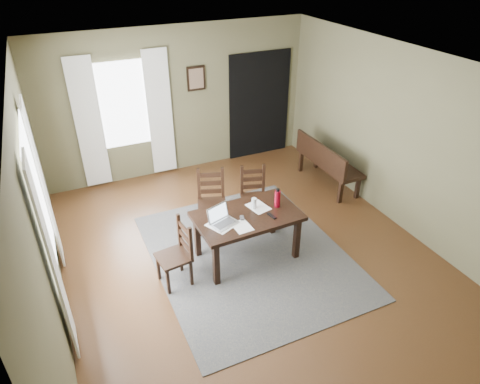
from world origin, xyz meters
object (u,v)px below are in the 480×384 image
dining_table (247,220)px  laptop (221,219)px  water_bottle (277,198)px  chair_back_left (212,201)px  chair_end (177,254)px  chair_back_right (254,196)px  bench (326,160)px

dining_table → laptop: bearing=-177.6°
water_bottle → laptop: bearing=-177.5°
laptop → chair_back_left: bearing=57.6°
dining_table → water_bottle: water_bottle is taller
chair_end → water_bottle: (1.51, 0.10, 0.40)m
dining_table → chair_back_left: size_ratio=1.48×
dining_table → chair_back_right: 0.94m
dining_table → water_bottle: size_ratio=5.09×
dining_table → chair_back_right: (0.49, 0.78, -0.18)m
bench → water_bottle: size_ratio=5.26×
laptop → chair_back_right: bearing=22.9°
chair_end → water_bottle: size_ratio=3.22×
dining_table → bench: (2.18, 1.28, -0.13)m
chair_back_left → chair_back_right: chair_back_left is taller
chair_end → bench: chair_end is taller
chair_end → bench: 3.50m
water_bottle → chair_back_right: bearing=88.2°
laptop → water_bottle: water_bottle is taller
chair_back_left → bench: bearing=29.1°
chair_back_right → bench: bearing=32.9°
chair_back_left → chair_back_right: (0.68, -0.09, -0.02)m
chair_end → chair_back_right: chair_back_right is taller
chair_back_left → water_bottle: water_bottle is taller
chair_end → chair_back_left: bearing=131.4°
water_bottle → bench: bearing=36.5°
dining_table → chair_end: (-1.04, -0.09, -0.18)m
chair_back_left → bench: 2.40m
chair_back_right → bench: size_ratio=0.62×
chair_back_left → water_bottle: 1.14m
dining_table → chair_back_right: size_ratio=1.56×
chair_back_right → bench: (1.69, 0.50, 0.05)m
laptop → water_bottle: (0.85, 0.04, 0.07)m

